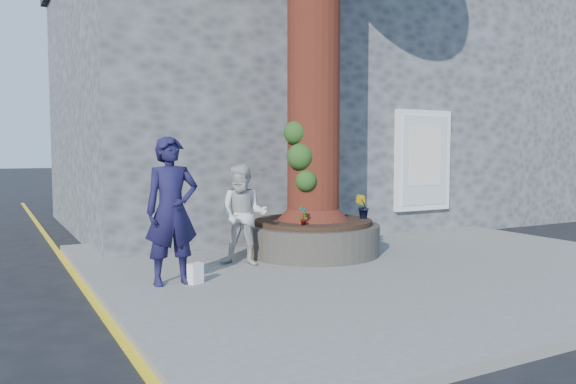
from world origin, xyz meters
name	(u,v)px	position (x,y,z in m)	size (l,w,h in m)	color
ground	(338,291)	(0.00, 0.00, 0.00)	(120.00, 120.00, 0.00)	black
pavement	(380,263)	(1.50, 1.00, 0.06)	(9.00, 8.00, 0.12)	slate
yellow_line	(94,302)	(-3.05, 1.00, 0.00)	(0.10, 30.00, 0.01)	yellow
stone_shop	(268,104)	(2.50, 7.20, 3.16)	(10.30, 8.30, 6.30)	#46484A
neighbour_shop	(482,118)	(10.50, 7.20, 3.00)	(6.00, 8.00, 6.00)	#46484A
planter	(313,237)	(0.80, 2.00, 0.41)	(2.30, 2.30, 0.60)	black
man	(172,211)	(-2.02, 0.99, 1.11)	(0.73, 0.48, 1.99)	#161336
woman	(243,215)	(-0.67, 1.68, 0.92)	(0.77, 0.60, 1.59)	beige
shopping_bag	(195,273)	(-1.74, 0.86, 0.26)	(0.20, 0.12, 0.28)	white
plant_a	(303,215)	(0.28, 1.45, 0.88)	(0.17, 0.11, 0.32)	gray
plant_b	(362,207)	(1.65, 1.73, 0.93)	(0.23, 0.22, 0.42)	gray
plant_c	(334,204)	(1.65, 2.64, 0.91)	(0.21, 0.21, 0.37)	gray
plant_d	(328,203)	(1.65, 2.85, 0.89)	(0.31, 0.28, 0.34)	gray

